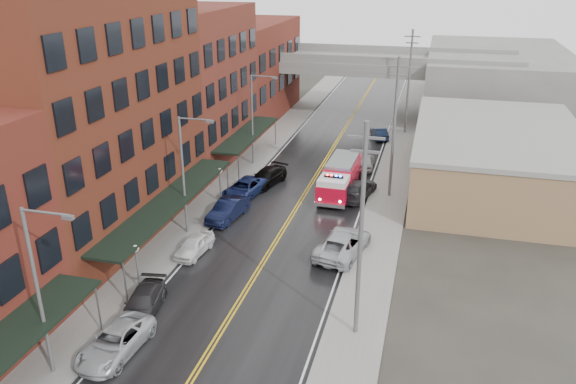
# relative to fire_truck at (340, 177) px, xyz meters

# --- Properties ---
(road) EXTENTS (11.00, 160.00, 0.02)m
(road) POSITION_rel_fire_truck_xyz_m (-2.88, -4.61, -1.54)
(road) COLOR black
(road) RESTS_ON ground
(sidewalk_left) EXTENTS (3.00, 160.00, 0.15)m
(sidewalk_left) POSITION_rel_fire_truck_xyz_m (-10.18, -4.61, -1.48)
(sidewalk_left) COLOR slate
(sidewalk_left) RESTS_ON ground
(sidewalk_right) EXTENTS (3.00, 160.00, 0.15)m
(sidewalk_right) POSITION_rel_fire_truck_xyz_m (4.42, -4.61, -1.48)
(sidewalk_right) COLOR slate
(sidewalk_right) RESTS_ON ground
(curb_left) EXTENTS (0.30, 160.00, 0.15)m
(curb_left) POSITION_rel_fire_truck_xyz_m (-8.53, -4.61, -1.48)
(curb_left) COLOR gray
(curb_left) RESTS_ON ground
(curb_right) EXTENTS (0.30, 160.00, 0.15)m
(curb_right) POSITION_rel_fire_truck_xyz_m (2.77, -4.61, -1.48)
(curb_right) COLOR gray
(curb_right) RESTS_ON ground
(brick_building_b) EXTENTS (9.00, 20.00, 18.00)m
(brick_building_b) POSITION_rel_fire_truck_xyz_m (-16.18, -11.61, 7.45)
(brick_building_b) COLOR #5D2718
(brick_building_b) RESTS_ON ground
(brick_building_c) EXTENTS (9.00, 15.00, 15.00)m
(brick_building_c) POSITION_rel_fire_truck_xyz_m (-16.18, 5.89, 5.95)
(brick_building_c) COLOR maroon
(brick_building_c) RESTS_ON ground
(brick_building_far) EXTENTS (9.00, 20.00, 12.00)m
(brick_building_far) POSITION_rel_fire_truck_xyz_m (-16.18, 23.39, 4.45)
(brick_building_far) COLOR maroon
(brick_building_far) RESTS_ON ground
(tan_building) EXTENTS (14.00, 22.00, 5.00)m
(tan_building) POSITION_rel_fire_truck_xyz_m (13.12, 5.39, 0.95)
(tan_building) COLOR #94714F
(tan_building) RESTS_ON ground
(right_far_block) EXTENTS (18.00, 30.00, 8.00)m
(right_far_block) POSITION_rel_fire_truck_xyz_m (15.12, 35.39, 2.45)
(right_far_block) COLOR slate
(right_far_block) RESTS_ON ground
(awning_1) EXTENTS (2.60, 18.00, 3.09)m
(awning_1) POSITION_rel_fire_truck_xyz_m (-10.37, -11.61, 1.44)
(awning_1) COLOR black
(awning_1) RESTS_ON ground
(awning_2) EXTENTS (2.60, 13.00, 3.09)m
(awning_2) POSITION_rel_fire_truck_xyz_m (-10.37, 5.89, 1.43)
(awning_2) COLOR black
(awning_2) RESTS_ON ground
(globe_lamp_1) EXTENTS (0.44, 0.44, 3.12)m
(globe_lamp_1) POSITION_rel_fire_truck_xyz_m (-9.28, -18.61, 0.76)
(globe_lamp_1) COLOR #59595B
(globe_lamp_1) RESTS_ON ground
(globe_lamp_2) EXTENTS (0.44, 0.44, 3.12)m
(globe_lamp_2) POSITION_rel_fire_truck_xyz_m (-9.28, -4.61, 0.76)
(globe_lamp_2) COLOR #59595B
(globe_lamp_2) RESTS_ON ground
(street_lamp_0) EXTENTS (2.64, 0.22, 9.00)m
(street_lamp_0) POSITION_rel_fire_truck_xyz_m (-9.43, -26.61, 3.63)
(street_lamp_0) COLOR #59595B
(street_lamp_0) RESTS_ON ground
(street_lamp_1) EXTENTS (2.64, 0.22, 9.00)m
(street_lamp_1) POSITION_rel_fire_truck_xyz_m (-9.43, -10.61, 3.63)
(street_lamp_1) COLOR #59595B
(street_lamp_1) RESTS_ON ground
(street_lamp_2) EXTENTS (2.64, 0.22, 9.00)m
(street_lamp_2) POSITION_rel_fire_truck_xyz_m (-9.43, 5.39, 3.63)
(street_lamp_2) COLOR #59595B
(street_lamp_2) RESTS_ON ground
(utility_pole_0) EXTENTS (1.80, 0.24, 12.00)m
(utility_pole_0) POSITION_rel_fire_truck_xyz_m (4.32, -19.61, 4.75)
(utility_pole_0) COLOR #59595B
(utility_pole_0) RESTS_ON ground
(utility_pole_1) EXTENTS (1.80, 0.24, 12.00)m
(utility_pole_1) POSITION_rel_fire_truck_xyz_m (4.32, 0.39, 4.75)
(utility_pole_1) COLOR #59595B
(utility_pole_1) RESTS_ON ground
(utility_pole_2) EXTENTS (1.80, 0.24, 12.00)m
(utility_pole_2) POSITION_rel_fire_truck_xyz_m (4.32, 20.39, 4.75)
(utility_pole_2) COLOR #59595B
(utility_pole_2) RESTS_ON ground
(overpass) EXTENTS (40.00, 10.00, 7.50)m
(overpass) POSITION_rel_fire_truck_xyz_m (-2.88, 27.39, 4.43)
(overpass) COLOR slate
(overpass) RESTS_ON ground
(fire_truck) EXTENTS (3.34, 7.92, 2.86)m
(fire_truck) POSITION_rel_fire_truck_xyz_m (0.00, 0.00, 0.00)
(fire_truck) COLOR red
(fire_truck) RESTS_ON ground
(parked_car_left_2) EXTENTS (2.60, 5.09, 1.38)m
(parked_car_left_2) POSITION_rel_fire_truck_xyz_m (-7.49, -24.41, -0.86)
(parked_car_left_2) COLOR #AEB2B6
(parked_car_left_2) RESTS_ON ground
(parked_car_left_3) EXTENTS (2.58, 4.81, 1.32)m
(parked_car_left_3) POSITION_rel_fire_truck_xyz_m (-7.88, -20.73, -0.89)
(parked_car_left_3) COLOR #262629
(parked_car_left_3) RESTS_ON ground
(parked_car_left_4) EXTENTS (1.93, 4.01, 1.32)m
(parked_car_left_4) POSITION_rel_fire_truck_xyz_m (-7.88, -13.41, -0.89)
(parked_car_left_4) COLOR white
(parked_car_left_4) RESTS_ON ground
(parked_car_left_5) EXTENTS (2.33, 4.92, 1.56)m
(parked_car_left_5) POSITION_rel_fire_truck_xyz_m (-7.62, -7.41, -0.77)
(parked_car_left_5) COLOR black
(parked_car_left_5) RESTS_ON ground
(parked_car_left_6) EXTENTS (3.29, 5.52, 1.44)m
(parked_car_left_6) POSITION_rel_fire_truck_xyz_m (-7.88, -2.66, -0.83)
(parked_car_left_6) COLOR navy
(parked_car_left_6) RESTS_ON ground
(parked_car_left_7) EXTENTS (3.27, 5.36, 1.45)m
(parked_car_left_7) POSITION_rel_fire_truck_xyz_m (-6.79, 0.49, -0.83)
(parked_car_left_7) COLOR black
(parked_car_left_7) RESTS_ON ground
(parked_car_right_0) EXTENTS (3.83, 6.34, 1.65)m
(parked_car_right_0) POSITION_rel_fire_truck_xyz_m (2.12, -10.81, -0.73)
(parked_car_right_0) COLOR #ACB0B4
(parked_car_right_0) RESTS_ON ground
(parked_car_right_1) EXTENTS (3.23, 5.75, 1.57)m
(parked_car_right_1) POSITION_rel_fire_truck_xyz_m (1.64, -0.41, -0.76)
(parked_car_right_1) COLOR #28282B
(parked_car_right_1) RESTS_ON ground
(parked_car_right_2) EXTENTS (2.00, 4.45, 1.49)m
(parked_car_right_2) POSITION_rel_fire_truck_xyz_m (1.31, 7.19, -0.81)
(parked_car_right_2) COLOR #B7B7B7
(parked_car_right_2) RESTS_ON ground
(parked_car_right_3) EXTENTS (2.58, 4.28, 1.33)m
(parked_car_right_3) POSITION_rel_fire_truck_xyz_m (1.61, 17.45, -0.89)
(parked_car_right_3) COLOR black
(parked_car_right_3) RESTS_ON ground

